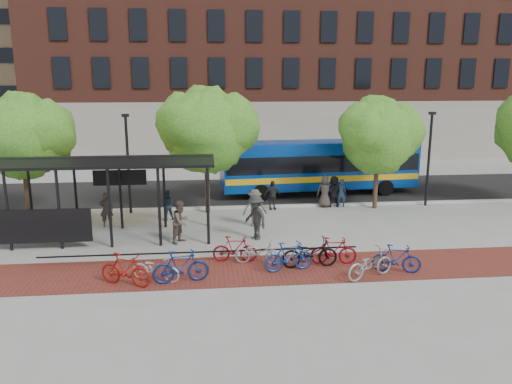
{
  "coord_description": "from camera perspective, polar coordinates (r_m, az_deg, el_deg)",
  "views": [
    {
      "loc": [
        -3.04,
        -22.06,
        6.83
      ],
      "look_at": [
        -0.71,
        0.84,
        1.6
      ],
      "focal_mm": 35.0,
      "sensor_mm": 36.0,
      "label": 1
    }
  ],
  "objects": [
    {
      "name": "pedestrian_5",
      "position": [
        27.42,
        8.9,
        0.08
      ],
      "size": [
        1.62,
        0.59,
        1.73
      ],
      "primitive_type": "imported",
      "rotation": [
        0.0,
        0.0,
        3.09
      ],
      "color": "black",
      "rests_on": "ground"
    },
    {
      "name": "bus_shelter",
      "position": [
        22.51,
        -18.82,
        2.31
      ],
      "size": [
        10.6,
        3.07,
        3.6
      ],
      "color": "black",
      "rests_on": "ground"
    },
    {
      "name": "curb",
      "position": [
        27.1,
        0.82,
        -1.67
      ],
      "size": [
        160.0,
        0.25,
        0.12
      ],
      "primitive_type": "cube",
      "color": "#B7B7B2",
      "rests_on": "ground"
    },
    {
      "name": "bike_10",
      "position": [
        18.05,
        12.91,
        -8.0
      ],
      "size": [
        2.09,
        1.46,
        1.04
      ],
      "primitive_type": "imported",
      "rotation": [
        0.0,
        0.0,
        2.01
      ],
      "color": "#949496",
      "rests_on": "ground"
    },
    {
      "name": "bike_6",
      "position": [
        18.9,
        0.2,
        -6.88
      ],
      "size": [
        1.87,
        1.02,
        0.93
      ],
      "primitive_type": "imported",
      "rotation": [
        0.0,
        0.0,
        1.33
      ],
      "color": "#9E9DA0",
      "rests_on": "ground"
    },
    {
      "name": "building_tower",
      "position": [
        63.93,
        -18.56,
        19.52
      ],
      "size": [
        22.0,
        22.0,
        30.0
      ],
      "primitive_type": "cube",
      "color": "#7A664C",
      "rests_on": "ground"
    },
    {
      "name": "ground",
      "position": [
        23.29,
        1.95,
        -4.26
      ],
      "size": [
        160.0,
        160.0,
        0.0
      ],
      "primitive_type": "plane",
      "color": "#9E9E99",
      "rests_on": "ground"
    },
    {
      "name": "bike_1",
      "position": [
        17.51,
        -14.71,
        -8.6
      ],
      "size": [
        1.94,
        1.26,
        1.14
      ],
      "primitive_type": "imported",
      "rotation": [
        0.0,
        0.0,
        1.15
      ],
      "color": "maroon",
      "rests_on": "ground"
    },
    {
      "name": "bike_11",
      "position": [
        18.78,
        15.77,
        -7.33
      ],
      "size": [
        1.79,
        0.99,
        1.04
      ],
      "primitive_type": "imported",
      "rotation": [
        0.0,
        0.0,
        1.26
      ],
      "color": "navy",
      "rests_on": "ground"
    },
    {
      "name": "bike_3",
      "position": [
        17.37,
        -8.59,
        -8.43
      ],
      "size": [
        1.99,
        0.81,
        1.16
      ],
      "primitive_type": "imported",
      "rotation": [
        0.0,
        0.0,
        1.71
      ],
      "color": "navy",
      "rests_on": "ground"
    },
    {
      "name": "bike_2",
      "position": [
        17.7,
        -11.37,
        -8.55
      ],
      "size": [
        1.86,
        1.21,
        0.92
      ],
      "primitive_type": "imported",
      "rotation": [
        0.0,
        0.0,
        1.2
      ],
      "color": "#BEBDC0",
      "rests_on": "ground"
    },
    {
      "name": "building_brick",
      "position": [
        49.9,
        9.74,
        16.27
      ],
      "size": [
        55.0,
        14.0,
        20.0
      ],
      "primitive_type": "cube",
      "color": "brown",
      "rests_on": "ground"
    },
    {
      "name": "tree_c",
      "position": [
        27.14,
        13.97,
        6.56
      ],
      "size": [
        4.66,
        3.8,
        5.92
      ],
      "color": "#382619",
      "rests_on": "ground"
    },
    {
      "name": "pedestrian_7",
      "position": [
        27.45,
        9.7,
        -0.11
      ],
      "size": [
        0.59,
        0.4,
        1.57
      ],
      "primitive_type": "imported",
      "rotation": [
        0.0,
        0.0,
        3.09
      ],
      "color": "#1E3048",
      "rests_on": "ground"
    },
    {
      "name": "pedestrian_9",
      "position": [
        21.58,
        -0.06,
        -2.91
      ],
      "size": [
        1.3,
        1.47,
        1.97
      ],
      "primitive_type": "imported",
      "rotation": [
        0.0,
        0.0,
        5.27
      ],
      "color": "#292929",
      "rests_on": "ground"
    },
    {
      "name": "pedestrian_3",
      "position": [
        23.5,
        -0.13,
        -1.83
      ],
      "size": [
        1.21,
        0.77,
        1.79
      ],
      "primitive_type": "imported",
      "rotation": [
        0.0,
        0.0,
        0.09
      ],
      "color": "#4E463A",
      "rests_on": "ground"
    },
    {
      "name": "bike_5",
      "position": [
        19.11,
        -2.43,
        -6.52
      ],
      "size": [
        1.74,
        0.65,
        1.02
      ],
      "primitive_type": "imported",
      "rotation": [
        0.0,
        0.0,
        1.47
      ],
      "color": "maroon",
      "rests_on": "ground"
    },
    {
      "name": "bike_8",
      "position": [
        18.65,
        6.15,
        -6.95
      ],
      "size": [
        2.12,
        0.82,
        1.1
      ],
      "primitive_type": "imported",
      "rotation": [
        0.0,
        0.0,
        1.62
      ],
      "color": "black",
      "rests_on": "ground"
    },
    {
      "name": "tree_b",
      "position": [
        25.52,
        -5.53,
        7.41
      ],
      "size": [
        5.15,
        4.2,
        6.47
      ],
      "color": "#382619",
      "rests_on": "ground"
    },
    {
      "name": "tree_a",
      "position": [
        27.04,
        -25.08,
        6.11
      ],
      "size": [
        4.9,
        4.0,
        6.18
      ],
      "color": "#382619",
      "rests_on": "ground"
    },
    {
      "name": "pedestrian_2",
      "position": [
        24.95,
        -10.18,
        -1.49
      ],
      "size": [
        0.86,
        0.74,
        1.52
      ],
      "primitive_type": "imported",
      "rotation": [
        0.0,
        0.0,
        3.39
      ],
      "color": "#1B2B40",
      "rests_on": "ground"
    },
    {
      "name": "bike_9",
      "position": [
        19.08,
        8.85,
        -6.65
      ],
      "size": [
        1.79,
        0.68,
        1.05
      ],
      "primitive_type": "imported",
      "rotation": [
        0.0,
        0.0,
        1.46
      ],
      "color": "maroon",
      "rests_on": "ground"
    },
    {
      "name": "lamp_post_right",
      "position": [
        28.64,
        19.17,
        3.89
      ],
      "size": [
        0.35,
        0.2,
        5.12
      ],
      "color": "black",
      "rests_on": "ground"
    },
    {
      "name": "pedestrian_8",
      "position": [
        21.42,
        -8.59,
        -3.36
      ],
      "size": [
        1.07,
        1.13,
        1.84
      ],
      "primitive_type": "imported",
      "rotation": [
        0.0,
        0.0,
        0.99
      ],
      "color": "brown",
      "rests_on": "ground"
    },
    {
      "name": "brick_strip",
      "position": [
        18.41,
        -2.18,
        -8.98
      ],
      "size": [
        24.0,
        3.0,
        0.01
      ],
      "primitive_type": "cube",
      "color": "maroon",
      "rests_on": "ground"
    },
    {
      "name": "bus",
      "position": [
        30.35,
        7.21,
        3.21
      ],
      "size": [
        11.95,
        3.46,
        3.18
      ],
      "rotation": [
        0.0,
        0.0,
        0.07
      ],
      "color": "#083694",
      "rests_on": "ground"
    },
    {
      "name": "bike_rack_rail",
      "position": [
        19.22,
        -6.27,
        -8.09
      ],
      "size": [
        12.0,
        0.05,
        0.95
      ],
      "primitive_type": "cube",
      "color": "black",
      "rests_on": "ground"
    },
    {
      "name": "bike_7",
      "position": [
        18.22,
        3.77,
        -7.36
      ],
      "size": [
        1.92,
        0.86,
        1.11
      ],
      "primitive_type": "imported",
      "rotation": [
        0.0,
        0.0,
        1.76
      ],
      "color": "navy",
      "rests_on": "ground"
    },
    {
      "name": "pedestrian_1",
      "position": [
        24.45,
        -16.73,
        -1.9
      ],
      "size": [
        0.65,
        0.45,
        1.71
      ],
      "primitive_type": "imported",
      "rotation": [
        0.0,
        0.0,
        3.22
      ],
      "color": "#3A312E",
      "rests_on": "ground"
    },
    {
      "name": "asphalt_street",
      "position": [
        30.98,
        -0.03,
        0.07
      ],
      "size": [
        160.0,
        8.0,
        0.01
      ],
      "primitive_type": "cube",
      "color": "black",
      "rests_on": "ground"
    },
    {
      "name": "pedestrian_4",
      "position": [
        26.59,
        1.86,
        -0.36
      ],
      "size": [
        0.97,
        0.56,
        1.56
      ],
      "primitive_type": "imported",
      "rotation": [
        0.0,
        0.0,
        6.49
      ],
      "color": "#262626",
      "rests_on": "ground"
    },
    {
      "name": "lamp_post_left",
      "position": [
        26.28,
        -14.43,
        3.46
      ],
      "size": [
        0.35,
        0.2,
        5.12
      ],
      "color": "black",
      "rests_on": "ground"
    },
    {
      "name": "pedestrian_6",
      "position": [
        27.3,
        7.88,
        0.07
      ],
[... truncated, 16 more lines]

